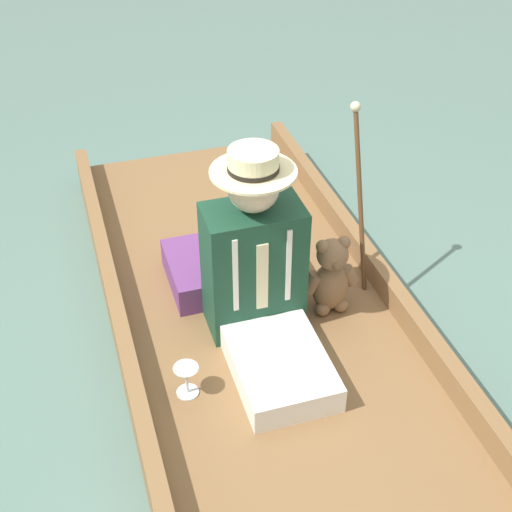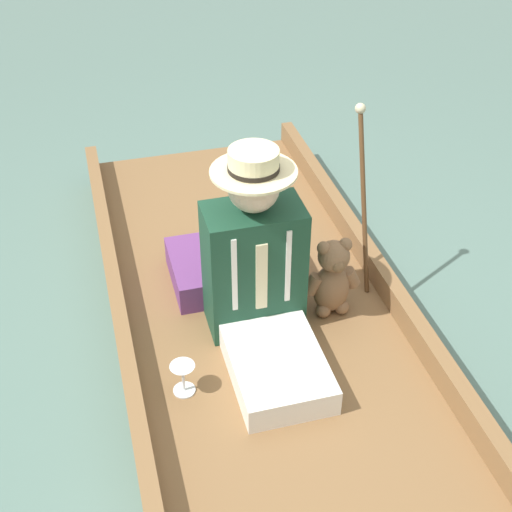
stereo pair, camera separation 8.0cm
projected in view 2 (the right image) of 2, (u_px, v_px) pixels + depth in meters
The scene contains 7 objects.
ground_plane at pixel (261, 344), 3.01m from camera, with size 16.00×16.00×0.00m, color slate.
punt_boat at pixel (261, 331), 2.96m from camera, with size 1.18×2.97×0.25m.
seat_cushion at pixel (234, 265), 3.12m from camera, with size 0.55×0.39×0.13m.
seated_person at pixel (259, 278), 2.70m from camera, with size 0.38×0.72×0.79m.
teddy_bear at pixel (332, 278), 2.88m from camera, with size 0.25×0.15×0.36m.
wine_glass at pixel (183, 372), 2.56m from camera, with size 0.09×0.09×0.13m.
walking_cane at pixel (363, 184), 2.92m from camera, with size 0.04×0.28×0.77m.
Camera 2 is at (0.59, 2.10, 2.11)m, focal length 50.00 mm.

